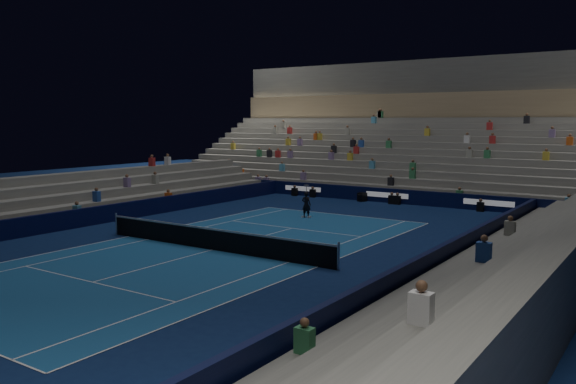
% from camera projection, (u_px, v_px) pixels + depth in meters
% --- Properties ---
extents(ground, '(90.00, 90.00, 0.00)m').
position_uv_depth(ground, '(212.00, 250.00, 26.14)').
color(ground, '#0B1B45').
rests_on(ground, ground).
extents(court_surface, '(10.97, 23.77, 0.01)m').
position_uv_depth(court_surface, '(212.00, 250.00, 26.14)').
color(court_surface, '#184D85').
rests_on(court_surface, ground).
extents(sponsor_barrier_far, '(44.00, 0.25, 1.00)m').
position_uv_depth(sponsor_barrier_far, '(388.00, 196.00, 41.29)').
color(sponsor_barrier_far, black).
rests_on(sponsor_barrier_far, ground).
extents(sponsor_barrier_east, '(0.25, 37.00, 1.00)m').
position_uv_depth(sponsor_barrier_east, '(420.00, 270.00, 20.68)').
color(sponsor_barrier_east, '#080E33').
rests_on(sponsor_barrier_east, ground).
extents(sponsor_barrier_west, '(0.25, 37.00, 1.00)m').
position_uv_depth(sponsor_barrier_west, '(75.00, 219.00, 31.48)').
color(sponsor_barrier_west, black).
rests_on(sponsor_barrier_west, ground).
extents(grandstand_main, '(44.00, 15.20, 11.20)m').
position_uv_depth(grandstand_main, '(436.00, 149.00, 48.67)').
color(grandstand_main, slate).
rests_on(grandstand_main, ground).
extents(grandstand_east, '(5.00, 37.00, 2.50)m').
position_uv_depth(grandstand_east, '(525.00, 272.00, 18.70)').
color(grandstand_east, '#60615C').
rests_on(grandstand_east, ground).
extents(grandstand_west, '(5.00, 37.00, 2.50)m').
position_uv_depth(grandstand_west, '(37.00, 206.00, 33.37)').
color(grandstand_west, slate).
rests_on(grandstand_west, ground).
extents(tennis_net, '(12.90, 0.10, 1.10)m').
position_uv_depth(tennis_net, '(212.00, 239.00, 26.08)').
color(tennis_net, '#B2B2B7').
rests_on(tennis_net, ground).
extents(tennis_player, '(0.61, 0.44, 1.57)m').
position_uv_depth(tennis_player, '(306.00, 205.00, 34.78)').
color(tennis_player, black).
rests_on(tennis_player, ground).
extents(broadcast_camera, '(0.61, 0.99, 0.63)m').
position_uv_depth(broadcast_camera, '(362.00, 197.00, 41.94)').
color(broadcast_camera, black).
rests_on(broadcast_camera, ground).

